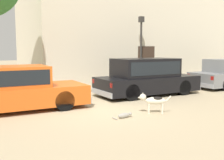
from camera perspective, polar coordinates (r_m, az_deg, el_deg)
ground_plane at (r=9.06m, az=-2.97°, el=-6.03°), size 80.00×80.00×0.00m
parked_sedan_nearest at (r=9.26m, az=-19.44°, el=-1.70°), size 4.62×1.94×1.43m
parked_sedan_second at (r=11.70m, az=7.22°, el=0.81°), size 4.58×1.86×1.56m
apartment_block at (r=19.05m, az=7.84°, el=15.30°), size 16.20×5.92×9.76m
stray_dog_spotted at (r=8.43m, az=8.61°, el=-4.21°), size 0.90×0.63×0.64m
stray_cat at (r=7.88m, az=2.60°, el=-7.38°), size 0.59×0.22×0.15m
street_lamp at (r=14.01m, az=6.09°, el=7.91°), size 0.22×0.22×3.57m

